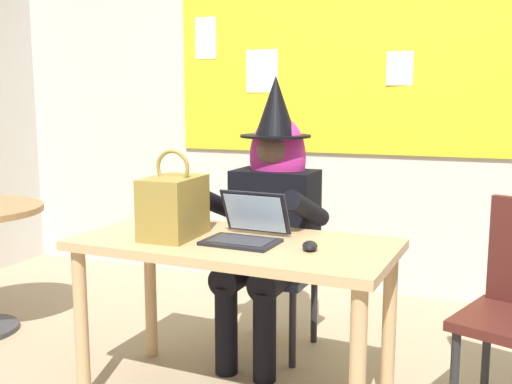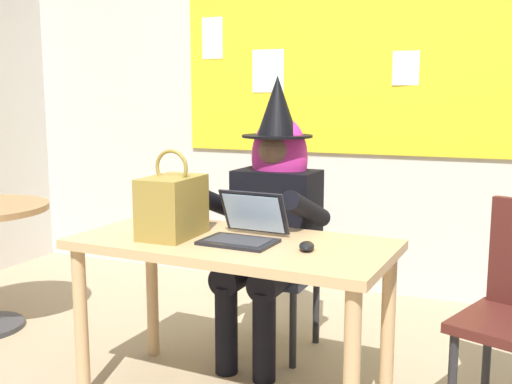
{
  "view_description": "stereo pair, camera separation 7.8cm",
  "coord_description": "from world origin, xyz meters",
  "px_view_note": "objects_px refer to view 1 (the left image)",
  "views": [
    {
      "loc": [
        0.88,
        -2.24,
        1.33
      ],
      "look_at": [
        -0.1,
        0.34,
        0.89
      ],
      "focal_mm": 42.32,
      "sensor_mm": 36.0,
      "label": 1
    },
    {
      "loc": [
        0.95,
        -2.21,
        1.33
      ],
      "look_at": [
        -0.1,
        0.34,
        0.89
      ],
      "focal_mm": 42.32,
      "sensor_mm": 36.0,
      "label": 2
    }
  ],
  "objects_px": {
    "desk_main": "(234,263)",
    "person_costumed": "(271,206)",
    "laptop": "(247,230)",
    "chair_at_desk": "(279,255)",
    "computer_mouse": "(310,246)",
    "handbag": "(173,206)"
  },
  "relations": [
    {
      "from": "laptop",
      "to": "desk_main",
      "type": "bearing_deg",
      "value": -170.41
    },
    {
      "from": "person_costumed",
      "to": "laptop",
      "type": "height_order",
      "value": "person_costumed"
    },
    {
      "from": "laptop",
      "to": "handbag",
      "type": "relative_size",
      "value": 0.84
    },
    {
      "from": "handbag",
      "to": "person_costumed",
      "type": "bearing_deg",
      "value": 69.42
    },
    {
      "from": "chair_at_desk",
      "to": "computer_mouse",
      "type": "distance_m",
      "value": 0.86
    },
    {
      "from": "handbag",
      "to": "laptop",
      "type": "bearing_deg",
      "value": 9.03
    },
    {
      "from": "laptop",
      "to": "person_costumed",
      "type": "bearing_deg",
      "value": 102.78
    },
    {
      "from": "person_costumed",
      "to": "chair_at_desk",
      "type": "bearing_deg",
      "value": 179.52
    },
    {
      "from": "laptop",
      "to": "handbag",
      "type": "distance_m",
      "value": 0.33
    },
    {
      "from": "person_costumed",
      "to": "computer_mouse",
      "type": "xyz_separation_m",
      "value": [
        0.38,
        -0.61,
        -0.03
      ]
    },
    {
      "from": "desk_main",
      "to": "person_costumed",
      "type": "xyz_separation_m",
      "value": [
        -0.03,
        0.56,
        0.15
      ]
    },
    {
      "from": "chair_at_desk",
      "to": "person_costumed",
      "type": "relative_size",
      "value": 0.62
    },
    {
      "from": "desk_main",
      "to": "handbag",
      "type": "bearing_deg",
      "value": -170.31
    },
    {
      "from": "desk_main",
      "to": "laptop",
      "type": "distance_m",
      "value": 0.16
    },
    {
      "from": "desk_main",
      "to": "laptop",
      "type": "bearing_deg",
      "value": 5.81
    },
    {
      "from": "laptop",
      "to": "computer_mouse",
      "type": "distance_m",
      "value": 0.3
    },
    {
      "from": "desk_main",
      "to": "chair_at_desk",
      "type": "height_order",
      "value": "chair_at_desk"
    },
    {
      "from": "desk_main",
      "to": "handbag",
      "type": "height_order",
      "value": "handbag"
    },
    {
      "from": "laptop",
      "to": "chair_at_desk",
      "type": "bearing_deg",
      "value": 100.61
    },
    {
      "from": "desk_main",
      "to": "chair_at_desk",
      "type": "relative_size",
      "value": 1.55
    },
    {
      "from": "desk_main",
      "to": "chair_at_desk",
      "type": "distance_m",
      "value": 0.7
    },
    {
      "from": "chair_at_desk",
      "to": "person_costumed",
      "type": "bearing_deg",
      "value": -0.45
    }
  ]
}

